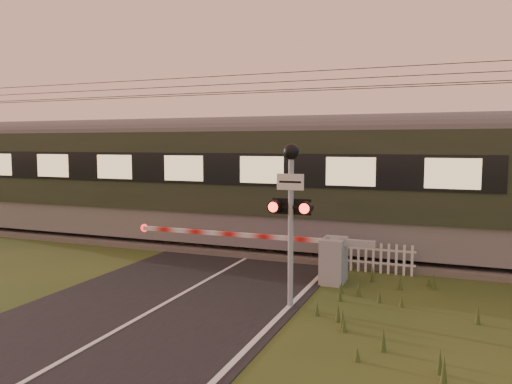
% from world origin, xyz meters
% --- Properties ---
extents(ground, '(160.00, 160.00, 0.00)m').
position_xyz_m(ground, '(0.00, 0.00, 0.00)').
color(ground, '#2B4119').
rests_on(ground, ground).
extents(road, '(6.00, 140.00, 0.03)m').
position_xyz_m(road, '(0.02, -0.23, 0.01)').
color(road, black).
rests_on(road, ground).
extents(track_bed, '(140.00, 3.40, 0.39)m').
position_xyz_m(track_bed, '(0.00, 6.50, 0.07)').
color(track_bed, '#47423D').
rests_on(track_bed, ground).
extents(overhead_wires, '(120.00, 0.62, 0.62)m').
position_xyz_m(overhead_wires, '(0.00, 6.50, 5.72)').
color(overhead_wires, black).
rests_on(overhead_wires, ground).
extents(boom_gate, '(7.16, 0.93, 1.23)m').
position_xyz_m(boom_gate, '(2.92, 3.17, 0.67)').
color(boom_gate, gray).
rests_on(boom_gate, ground).
extents(crossing_signal, '(0.95, 0.37, 3.71)m').
position_xyz_m(crossing_signal, '(2.77, 0.80, 2.55)').
color(crossing_signal, gray).
rests_on(crossing_signal, ground).
extents(picket_fence, '(2.78, 0.07, 0.87)m').
position_xyz_m(picket_fence, '(3.87, 4.60, 0.44)').
color(picket_fence, silver).
rests_on(picket_fence, ground).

